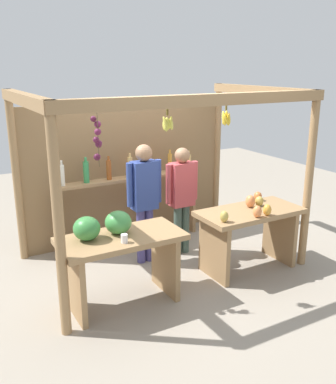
# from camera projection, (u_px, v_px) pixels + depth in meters

# --- Properties ---
(ground_plane) EXTENTS (12.00, 12.00, 0.00)m
(ground_plane) POSITION_uv_depth(u_px,v_px,m) (161.00, 260.00, 5.76)
(ground_plane) COLOR gray
(ground_plane) RESTS_ON ground
(market_stall) EXTENTS (3.26, 2.07, 2.23)m
(market_stall) POSITION_uv_depth(u_px,v_px,m) (144.00, 158.00, 5.77)
(market_stall) COLOR #99754C
(market_stall) RESTS_ON ground
(fruit_counter_left) EXTENTS (1.32, 0.64, 1.03)m
(fruit_counter_left) POSITION_uv_depth(u_px,v_px,m) (117.00, 247.00, 4.56)
(fruit_counter_left) COLOR #99754C
(fruit_counter_left) RESTS_ON ground
(fruit_counter_right) EXTENTS (1.32, 0.64, 0.95)m
(fruit_counter_right) POSITION_uv_depth(u_px,v_px,m) (249.00, 225.00, 5.39)
(fruit_counter_right) COLOR #99754C
(fruit_counter_right) RESTS_ON ground
(bottle_shelf_unit) EXTENTS (2.09, 0.22, 1.35)m
(bottle_shelf_unit) POSITION_uv_depth(u_px,v_px,m) (130.00, 190.00, 6.10)
(bottle_shelf_unit) COLOR #99754C
(bottle_shelf_unit) RESTS_ON ground
(vendor_man) EXTENTS (0.48, 0.21, 1.57)m
(vendor_man) POSITION_uv_depth(u_px,v_px,m) (144.00, 194.00, 5.48)
(vendor_man) COLOR #433F7D
(vendor_man) RESTS_ON ground
(vendor_woman) EXTENTS (0.48, 0.20, 1.48)m
(vendor_woman) POSITION_uv_depth(u_px,v_px,m) (182.00, 192.00, 5.76)
(vendor_woman) COLOR #42584C
(vendor_woman) RESTS_ON ground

